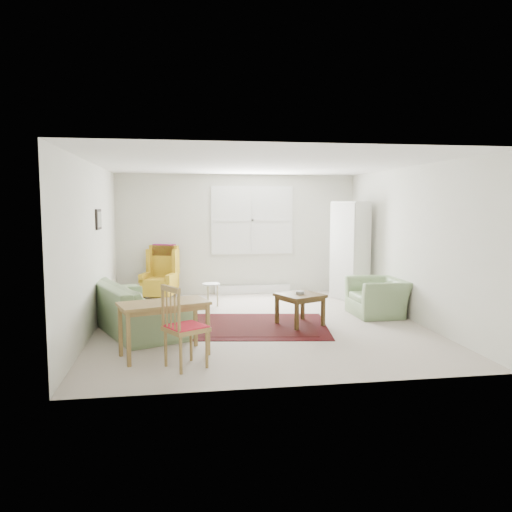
{
  "coord_description": "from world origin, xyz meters",
  "views": [
    {
      "loc": [
        -1.25,
        -7.65,
        1.9
      ],
      "look_at": [
        0.0,
        0.3,
        1.05
      ],
      "focal_mm": 35.0,
      "sensor_mm": 36.0,
      "label": 1
    }
  ],
  "objects": [
    {
      "name": "desk",
      "position": [
        -1.44,
        -1.46,
        0.34
      ],
      "size": [
        1.19,
        0.85,
        0.68
      ],
      "primitive_type": null,
      "rotation": [
        0.0,
        0.0,
        0.32
      ],
      "color": "olive",
      "rests_on": "ground"
    },
    {
      "name": "coffee_table",
      "position": [
        0.62,
        -0.19,
        0.25
      ],
      "size": [
        0.81,
        0.81,
        0.5
      ],
      "primitive_type": null,
      "rotation": [
        0.0,
        0.0,
        0.42
      ],
      "color": "#463115",
      "rests_on": "ground"
    },
    {
      "name": "cabinet",
      "position": [
        2.1,
        1.72,
        0.97
      ],
      "size": [
        0.64,
        0.87,
        1.94
      ],
      "primitive_type": null,
      "rotation": [
        0.0,
        0.0,
        0.33
      ],
      "color": "white",
      "rests_on": "ground"
    },
    {
      "name": "stool",
      "position": [
        -0.66,
        1.44,
        0.22
      ],
      "size": [
        0.33,
        0.33,
        0.44
      ],
      "primitive_type": null,
      "rotation": [
        0.0,
        0.0,
        -0.01
      ],
      "color": "white",
      "rests_on": "ground"
    },
    {
      "name": "sofa",
      "position": [
        -1.94,
        0.05,
        0.48
      ],
      "size": [
        1.79,
        2.56,
        0.96
      ],
      "primitive_type": "imported",
      "rotation": [
        0.0,
        0.0,
        1.97
      ],
      "color": "#728E5E",
      "rests_on": "ground"
    },
    {
      "name": "room",
      "position": [
        0.02,
        0.21,
        1.26
      ],
      "size": [
        5.04,
        5.54,
        2.51
      ],
      "color": "#BAAC9E",
      "rests_on": "ground"
    },
    {
      "name": "desk_chair",
      "position": [
        -1.17,
        -1.95,
        0.49
      ],
      "size": [
        0.58,
        0.58,
        0.97
      ],
      "primitive_type": null,
      "rotation": [
        0.0,
        0.0,
        2.09
      ],
      "color": "olive",
      "rests_on": "ground"
    },
    {
      "name": "rug",
      "position": [
        -0.31,
        -0.12,
        0.01
      ],
      "size": [
        2.89,
        2.09,
        0.03
      ],
      "primitive_type": null,
      "rotation": [
        0.0,
        0.0,
        -0.15
      ],
      "color": "black",
      "rests_on": "ground"
    },
    {
      "name": "armchair",
      "position": [
        2.1,
        0.3,
        0.38
      ],
      "size": [
        0.86,
        0.98,
        0.75
      ],
      "primitive_type": "imported",
      "rotation": [
        0.0,
        0.0,
        -1.55
      ],
      "color": "#728E5E",
      "rests_on": "ground"
    },
    {
      "name": "wingback_chair",
      "position": [
        -1.63,
        2.35,
        0.54
      ],
      "size": [
        0.81,
        0.83,
        1.08
      ],
      "primitive_type": null,
      "rotation": [
        0.0,
        0.0,
        -0.34
      ],
      "color": "gold",
      "rests_on": "ground"
    }
  ]
}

